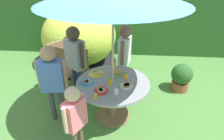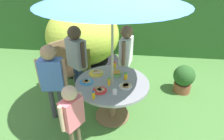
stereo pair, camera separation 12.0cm
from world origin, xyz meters
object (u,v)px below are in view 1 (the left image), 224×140
child_in_pink_shirt (75,114)px  plate_back_edge (96,73)px  potted_plant (181,77)px  child_in_blue_shirt (52,76)px  snack_bowl (116,73)px  garden_table (113,90)px  child_in_grey_shirt (75,54)px  juice_bottle_far_left (114,65)px  plate_mid_right (101,90)px  dome_tent (80,36)px  juice_bottle_center_front (110,82)px  plate_center_back (127,85)px  juice_bottle_far_right (126,76)px  cup_near (116,92)px  plate_near_left (87,82)px  child_in_white_shirt (125,51)px  wooden_chair (64,64)px  juice_bottle_near_right (95,95)px

child_in_pink_shirt → plate_back_edge: size_ratio=4.40×
potted_plant → child_in_blue_shirt: 2.57m
snack_bowl → garden_table: bearing=-98.7°
potted_plant → garden_table: bearing=-145.7°
child_in_grey_shirt → garden_table: bearing=0.0°
juice_bottle_far_left → plate_mid_right: bearing=-100.4°
dome_tent → juice_bottle_center_front: size_ratio=16.46×
snack_bowl → plate_back_edge: snack_bowl is taller
garden_table → dome_tent: size_ratio=0.54×
potted_plant → plate_center_back: bearing=-137.9°
juice_bottle_far_right → cup_near: bearing=-106.9°
child_in_blue_shirt → juice_bottle_center_front: size_ratio=10.18×
cup_near → child_in_blue_shirt: bearing=170.1°
garden_table → potted_plant: 1.66m
plate_mid_right → plate_near_left: bearing=140.6°
garden_table → potted_plant: size_ratio=1.98×
garden_table → cup_near: size_ratio=16.34×
child_in_grey_shirt → plate_back_edge: 0.58m
child_in_white_shirt → snack_bowl: bearing=-0.8°
plate_back_edge → juice_bottle_center_front: size_ratio=1.91×
wooden_chair → juice_bottle_far_right: (1.26, -0.69, 0.18)m
garden_table → plate_back_edge: size_ratio=4.69×
juice_bottle_far_left → child_in_blue_shirt: bearing=-145.0°
wooden_chair → plate_near_left: wooden_chair is taller
snack_bowl → juice_bottle_center_front: (-0.07, -0.32, 0.02)m
snack_bowl → plate_mid_right: snack_bowl is taller
child_in_white_shirt → plate_near_left: child_in_white_shirt is taller
cup_near → plate_near_left: bearing=152.0°
potted_plant → plate_mid_right: bearing=-141.8°
child_in_pink_shirt → cup_near: bearing=-18.2°
plate_center_back → dome_tent: bearing=119.7°
child_in_blue_shirt → snack_bowl: size_ratio=7.54×
child_in_grey_shirt → child_in_pink_shirt: child_in_grey_shirt is taller
juice_bottle_far_right → juice_bottle_far_left: bearing=120.2°
child_in_white_shirt → snack_bowl: 0.66m
child_in_grey_shirt → plate_near_left: bearing=-24.7°
dome_tent → juice_bottle_near_right: dome_tent is taller
juice_bottle_near_right → child_in_white_shirt: bearing=74.2°
garden_table → child_in_white_shirt: child_in_white_shirt is taller
potted_plant → juice_bottle_center_front: size_ratio=4.51×
juice_bottle_near_right → child_in_grey_shirt: bearing=117.8°
juice_bottle_far_right → juice_bottle_center_front: (-0.24, -0.21, 0.01)m
dome_tent → child_in_pink_shirt: 2.91m
garden_table → plate_near_left: bearing=-172.1°
wooden_chair → snack_bowl: wooden_chair is taller
plate_mid_right → plate_near_left: (-0.25, 0.21, -0.00)m
child_in_white_shirt → juice_bottle_far_right: bearing=14.0°
plate_near_left → cup_near: (0.48, -0.26, 0.02)m
wooden_chair → juice_bottle_center_front: (1.02, -0.90, 0.19)m
snack_bowl → plate_back_edge: size_ratio=0.71×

